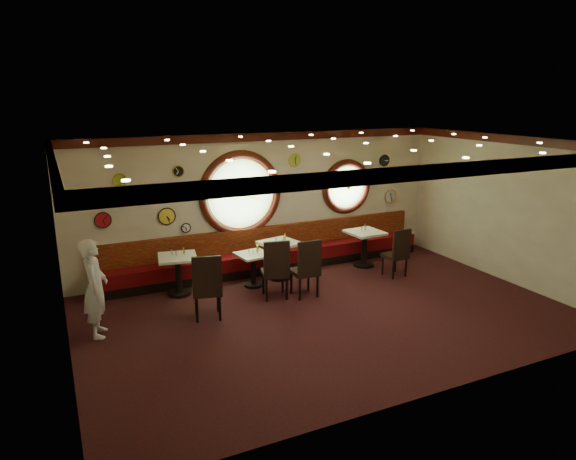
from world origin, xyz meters
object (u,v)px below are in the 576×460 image
object	(u,v)px
condiment_b_bottle	(258,249)
condiment_b_salt	(249,251)
condiment_d_pepper	(365,229)
condiment_c_bottle	(285,237)
table_d	(364,244)
condiment_c_pepper	(284,240)
table_b	(253,266)
chair_a	(207,283)
condiment_a_pepper	(176,254)
table_a	(178,270)
table_c	(280,256)
condiment_d_bottle	(365,227)
chair_c	(307,265)
condiment_b_pepper	(253,252)
condiment_d_salt	(362,229)
chair_b	(276,266)
waiter	(95,288)
condiment_a_salt	(172,252)
condiment_c_salt	(276,239)
condiment_a_bottle	(184,250)
chair_d	(398,250)

from	to	relation	value
condiment_b_bottle	condiment_b_salt	bearing A→B (deg)	178.75
condiment_d_pepper	condiment_c_bottle	xyz separation A→B (m)	(-2.05, 0.15, 0.02)
table_d	condiment_c_pepper	bearing A→B (deg)	179.94
table_b	chair_a	bearing A→B (deg)	-138.13
condiment_a_pepper	table_a	bearing A→B (deg)	-48.67
table_b	condiment_b_salt	size ratio (longest dim) A/B	7.92
table_c	condiment_d_bottle	distance (m)	2.32
condiment_b_salt	condiment_c_pepper	xyz separation A→B (m)	(0.85, 0.07, 0.13)
chair_c	condiment_d_pepper	size ratio (longest dim) A/B	8.39
condiment_b_pepper	condiment_d_pepper	xyz separation A→B (m)	(2.93, 0.14, 0.13)
condiment_c_bottle	condiment_b_salt	bearing A→B (deg)	-166.53
condiment_c_pepper	condiment_b_bottle	distance (m)	0.67
chair_a	condiment_b_pepper	xyz separation A→B (m)	(1.39, 1.23, 0.06)
condiment_a_pepper	condiment_b_pepper	bearing A→B (deg)	-8.38
condiment_b_salt	condiment_d_bottle	world-z (taller)	condiment_d_bottle
table_d	chair_c	size ratio (longest dim) A/B	1.14
condiment_d_salt	condiment_b_bottle	distance (m)	2.75
condiment_b_bottle	chair_b	bearing A→B (deg)	-89.10
table_b	condiment_b_pepper	xyz separation A→B (m)	(-0.00, -0.02, 0.32)
condiment_d_salt	waiter	distance (m)	6.26
table_d	condiment_a_salt	size ratio (longest dim) A/B	7.81
condiment_b_salt	condiment_c_salt	world-z (taller)	condiment_c_salt
condiment_c_salt	condiment_d_salt	world-z (taller)	condiment_c_salt
condiment_b_salt	condiment_a_bottle	world-z (taller)	condiment_a_bottle
table_c	waiter	xyz separation A→B (m)	(-3.99, -1.23, 0.32)
condiment_b_pepper	condiment_b_bottle	xyz separation A→B (m)	(0.12, 0.06, 0.04)
condiment_c_pepper	condiment_d_bottle	xyz separation A→B (m)	(2.21, 0.10, 0.03)
condiment_d_pepper	condiment_a_salt	bearing A→B (deg)	177.72
condiment_c_salt	condiment_b_bottle	distance (m)	0.59
table_a	condiment_c_salt	size ratio (longest dim) A/B	7.91
condiment_d_bottle	chair_a	bearing A→B (deg)	-161.43
chair_d	condiment_d_pepper	distance (m)	1.05
condiment_c_bottle	table_b	bearing A→B (deg)	-162.40
chair_c	table_d	bearing A→B (deg)	28.81
chair_a	chair_d	bearing A→B (deg)	17.90
table_a	condiment_b_bottle	bearing A→B (deg)	-5.16
chair_c	condiment_d_salt	xyz separation A→B (m)	(2.12, 1.24, 0.21)
condiment_c_pepper	condiment_d_pepper	size ratio (longest dim) A/B	1.23
condiment_a_salt	condiment_b_salt	bearing A→B (deg)	-9.20
condiment_d_pepper	condiment_c_bottle	distance (m)	2.05
chair_b	condiment_b_salt	xyz separation A→B (m)	(-0.21, 0.94, 0.07)
chair_a	condiment_a_pepper	bearing A→B (deg)	111.18
condiment_b_pepper	condiment_a_bottle	world-z (taller)	condiment_a_bottle
condiment_b_salt	waiter	size ratio (longest dim) A/B	0.05
chair_d	condiment_b_pepper	bearing A→B (deg)	161.85
chair_c	chair_d	distance (m)	2.43
table_c	condiment_b_pepper	world-z (taller)	table_c
condiment_a_pepper	condiment_a_bottle	bearing A→B (deg)	27.02
chair_c	condiment_d_bottle	xyz separation A→B (m)	(2.24, 1.29, 0.24)
condiment_b_salt	condiment_a_pepper	size ratio (longest dim) A/B	1.05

